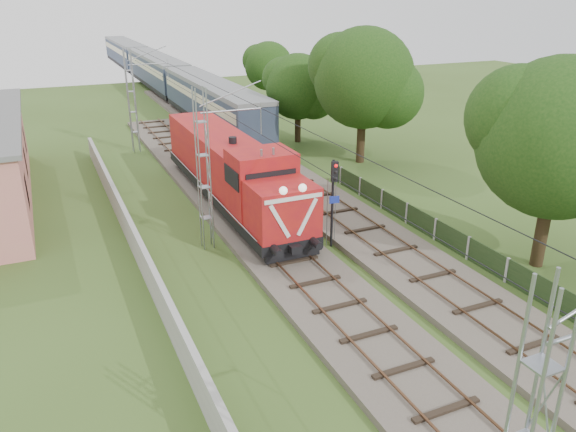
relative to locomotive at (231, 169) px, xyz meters
name	(u,v)px	position (x,y,z in m)	size (l,w,h in m)	color
ground	(392,366)	(0.00, -16.96, -2.33)	(140.00, 140.00, 0.00)	#384E1D
track_main	(304,274)	(0.00, -9.96, -2.14)	(4.20, 70.00, 0.45)	#6B6054
track_side	(288,179)	(5.00, 3.04, -2.14)	(4.20, 80.00, 0.45)	#6B6054
catenary	(205,170)	(-2.95, -4.96, 1.72)	(3.31, 70.00, 8.00)	gray
boundary_wall	(137,245)	(-6.50, -4.96, -1.58)	(0.25, 40.00, 1.50)	#9E9E99
fence	(507,270)	(8.00, -13.96, -1.73)	(0.12, 32.00, 1.20)	black
locomotive	(231,169)	(0.00, 0.00, 0.00)	(3.14, 17.94, 4.56)	black
coach_rake	(156,69)	(5.00, 44.66, 0.35)	(3.26, 72.77, 3.77)	black
signal_post	(334,189)	(2.73, -7.51, 0.79)	(0.50, 0.39, 4.54)	black
tree_a	(560,140)	(10.69, -13.25, 3.70)	(7.45, 7.10, 9.66)	#362916
tree_b	(365,79)	(12.00, 5.06, 3.82)	(7.60, 7.24, 9.86)	#362916
tree_c	(299,87)	(10.29, 12.61, 2.28)	(5.70, 5.43, 7.39)	#362916
tree_d	(270,67)	(13.87, 27.71, 2.11)	(5.48, 5.22, 7.11)	#362916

